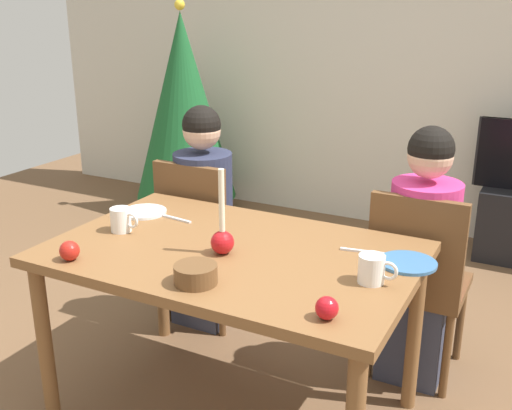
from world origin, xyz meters
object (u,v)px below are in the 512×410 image
Objects in this scene: person_left_child at (204,221)px; plate_left at (144,212)px; candle_centerpiece at (222,237)px; mug_left at (122,220)px; bowl_walnuts at (196,274)px; chair_right at (418,276)px; mug_right at (372,269)px; dining_table at (232,269)px; apple_by_left_plate at (327,308)px; plate_right at (408,263)px; apple_near_candle at (70,251)px; christmas_tree at (184,107)px; chair_left at (201,233)px; person_right_child at (421,261)px.

plate_left is at bearing -93.24° from person_left_child.
candle_centerpiece is 0.49m from mug_left.
bowl_walnuts is (0.54, -0.27, -0.02)m from mug_left.
person_left_child is 0.50m from plate_left.
chair_right is at bearing -1.65° from person_left_child.
chair_right is 4.48× the size of plate_left.
bowl_walnuts is (-0.53, -0.28, -0.02)m from mug_right.
dining_table is 0.63m from apple_by_left_plate.
plate_right is 2.81× the size of apple_near_candle.
christmas_tree reaches higher than plate_right.
plate_right is (0.65, 0.22, -0.06)m from candle_centerpiece.
dining_table is 6.67× the size of plate_right.
person_left_child is (0.00, 0.03, 0.06)m from chair_left.
mug_left is at bearing 163.91° from apple_by_left_plate.
apple_by_left_plate is (0.48, -0.02, 0.00)m from bowl_walnuts.
chair_right is 6.89× the size of mug_left.
candle_centerpiece is 4.61× the size of apple_by_left_plate.
plate_left reaches higher than dining_table.
christmas_tree is at bearing 127.01° from person_left_child.
bowl_walnuts is at bearing -120.13° from person_right_child.
candle_centerpiece is at bearing -51.66° from chair_left.
person_right_child is at bearing 95.54° from plate_right.
christmas_tree reaches higher than bowl_walnuts.
bowl_walnuts reaches higher than plate_right.
chair_right reaches higher than dining_table.
candle_centerpiece is at bearing -52.99° from person_left_child.
person_right_child reaches higher than mug_right.
candle_centerpiece reaches higher than apple_by_left_plate.
apple_by_left_plate is (1.00, 0.03, -0.00)m from apple_near_candle.
chair_left and chair_right have the same top height.
person_left_child is at bearing -52.99° from christmas_tree.
chair_right reaches higher than plate_left.
person_left_child is 5.58× the size of plate_right.
apple_by_left_plate is (1.05, -0.94, 0.27)m from chair_left.
person_left_child is 7.91× the size of bowl_walnuts.
plate_left is (-0.55, 0.23, -0.06)m from candle_centerpiece.
plate_right is at bearing -21.83° from person_left_child.
chair_right reaches higher than mug_right.
mug_right is (0.58, 0.02, -0.02)m from candle_centerpiece.
mug_left is (0.03, -0.68, 0.23)m from person_left_child.
candle_centerpiece is (-0.60, -0.66, 0.31)m from chair_right.
chair_left is 0.77× the size of person_left_child.
chair_left reaches higher than mug_left.
person_left_child is 1.00× the size of person_right_child.
apple_near_candle is (-1.07, -0.97, 0.28)m from chair_right.
mug_left reaches higher than plate_right.
christmas_tree is 22.39× the size of apple_near_candle.
apple_by_left_plate is at bearing -42.89° from person_left_child.
person_left_child is 15.70× the size of apple_near_candle.
mug_left is at bearing -149.19° from chair_right.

